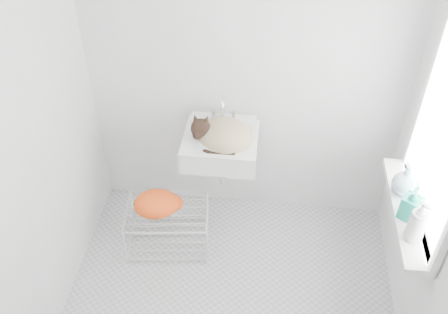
# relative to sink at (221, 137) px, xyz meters

# --- Properties ---
(floor) EXTENTS (2.20, 2.00, 0.02)m
(floor) POSITION_rel_sink_xyz_m (0.14, -0.74, -0.85)
(floor) COLOR silver
(floor) RESTS_ON ground
(back_wall) EXTENTS (2.20, 0.02, 2.50)m
(back_wall) POSITION_rel_sink_xyz_m (0.14, 0.26, 0.40)
(back_wall) COLOR white
(back_wall) RESTS_ON ground
(left_wall) EXTENTS (0.02, 2.00, 2.50)m
(left_wall) POSITION_rel_sink_xyz_m (-0.96, -0.74, 0.40)
(left_wall) COLOR white
(left_wall) RESTS_ON ground
(window_glass) EXTENTS (0.01, 0.80, 1.00)m
(window_glass) POSITION_rel_sink_xyz_m (1.23, -0.54, 0.50)
(window_glass) COLOR white
(window_glass) RESTS_ON right_wall
(window_frame) EXTENTS (0.04, 0.90, 1.10)m
(window_frame) POSITION_rel_sink_xyz_m (1.21, -0.54, 0.50)
(window_frame) COLOR white
(window_frame) RESTS_ON right_wall
(windowsill) EXTENTS (0.16, 0.88, 0.04)m
(windowsill) POSITION_rel_sink_xyz_m (1.15, -0.54, -0.02)
(windowsill) COLOR white
(windowsill) RESTS_ON right_wall
(sink) EXTENTS (0.51, 0.44, 0.20)m
(sink) POSITION_rel_sink_xyz_m (0.00, 0.00, 0.00)
(sink) COLOR white
(sink) RESTS_ON back_wall
(faucet) EXTENTS (0.18, 0.13, 0.18)m
(faucet) POSITION_rel_sink_xyz_m (0.00, 0.18, 0.14)
(faucet) COLOR silver
(faucet) RESTS_ON sink
(cat) EXTENTS (0.45, 0.40, 0.25)m
(cat) POSITION_rel_sink_xyz_m (0.01, -0.02, 0.04)
(cat) COLOR tan
(cat) RESTS_ON sink
(wire_rack) EXTENTS (0.62, 0.47, 0.34)m
(wire_rack) POSITION_rel_sink_xyz_m (-0.36, -0.25, -0.70)
(wire_rack) COLOR silver
(wire_rack) RESTS_ON floor
(towel) EXTENTS (0.36, 0.29, 0.13)m
(towel) POSITION_rel_sink_xyz_m (-0.43, -0.25, -0.48)
(towel) COLOR #C78713
(towel) RESTS_ON wire_rack
(bottle_a) EXTENTS (0.12, 0.12, 0.23)m
(bottle_a) POSITION_rel_sink_xyz_m (1.14, -0.76, 0.00)
(bottle_a) COLOR silver
(bottle_a) RESTS_ON windowsill
(bottle_b) EXTENTS (0.14, 0.14, 0.22)m
(bottle_b) POSITION_rel_sink_xyz_m (1.14, -0.61, 0.00)
(bottle_b) COLOR #127C68
(bottle_b) RESTS_ON windowsill
(bottle_c) EXTENTS (0.20, 0.20, 0.19)m
(bottle_c) POSITION_rel_sink_xyz_m (1.14, -0.40, 0.00)
(bottle_c) COLOR silver
(bottle_c) RESTS_ON windowsill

